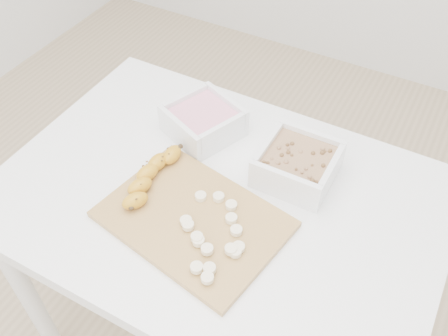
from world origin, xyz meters
The scene contains 6 objects.
table centered at (0.00, 0.00, 0.65)m, with size 1.00×0.70×0.75m.
bowl_yogurt centered at (-0.13, 0.17, 0.79)m, with size 0.21×0.21×0.08m.
bowl_granola centered at (0.13, 0.14, 0.79)m, with size 0.17×0.17×0.08m.
cutting_board centered at (-0.01, -0.09, 0.76)m, with size 0.38×0.27×0.01m, color #A78440.
banana centered at (-0.14, -0.05, 0.78)m, with size 0.05×0.21×0.04m, color #C08318, non-canonical shape.
banana_slices centered at (0.06, -0.12, 0.77)m, with size 0.16×0.22×0.02m.
Camera 1 is at (0.36, -0.64, 1.61)m, focal length 40.00 mm.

